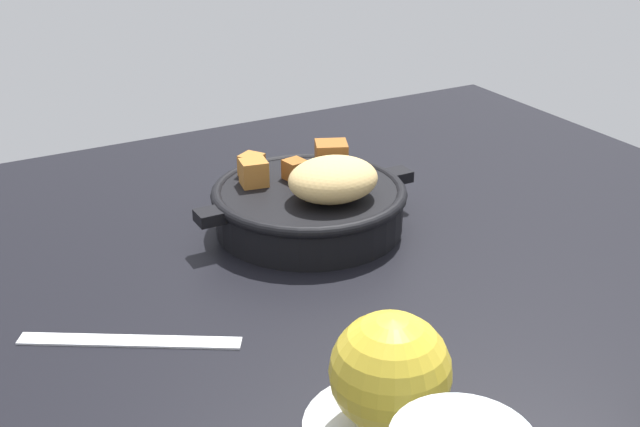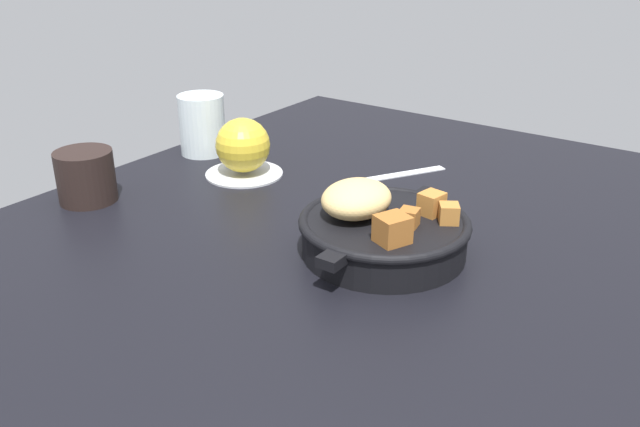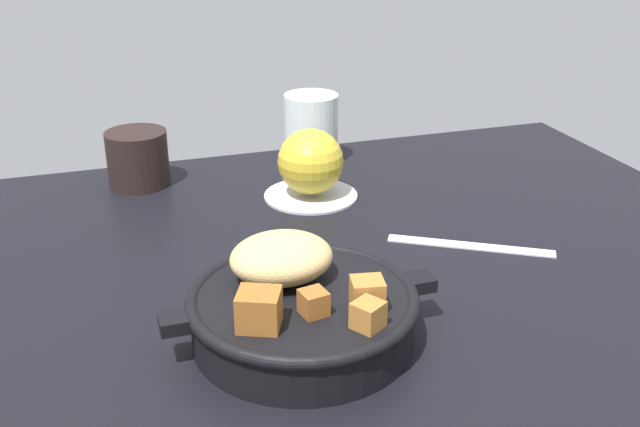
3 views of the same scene
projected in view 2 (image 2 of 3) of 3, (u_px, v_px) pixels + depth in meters
The scene contains 7 objects.
ground_plane at pixel (348, 236), 86.41cm from camera, with size 104.86×83.65×2.40cm, color black.
cast_iron_skillet at pixel (381, 228), 78.34cm from camera, with size 24.22×19.98×8.53cm.
saucer_plate at pixel (244, 173), 103.04cm from camera, with size 11.80×11.80×0.60cm, color #B7BABF.
red_apple at pixel (243, 145), 101.23cm from camera, with size 8.22×8.22×8.22cm, color gold.
butter_knife at pixel (392, 175), 102.38cm from camera, with size 17.97×1.60×0.36cm, color silver.
water_glass_tall at pixel (202, 125), 110.47cm from camera, with size 7.51×7.51×9.73cm, color silver.
coffee_mug_dark at pixel (86, 176), 92.54cm from camera, with size 7.88×7.88×7.17cm, color black.
Camera 2 is at (-65.49, -41.84, 36.86)cm, focal length 37.95 mm.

